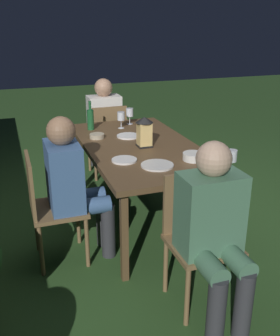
# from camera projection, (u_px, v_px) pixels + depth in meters

# --- Properties ---
(ground_plane) EXTENTS (16.00, 16.00, 0.00)m
(ground_plane) POSITION_uv_depth(u_px,v_px,m) (140.00, 219.00, 3.74)
(ground_plane) COLOR #2D5123
(dining_table) EXTENTS (1.82, 0.96, 0.74)m
(dining_table) POSITION_uv_depth(u_px,v_px,m) (140.00, 150.00, 3.49)
(dining_table) COLOR brown
(dining_table) RESTS_ON ground
(chair_head_far) EXTENTS (0.40, 0.42, 0.87)m
(chair_head_far) POSITION_uv_depth(u_px,v_px,m) (108.00, 137.00, 4.58)
(chair_head_far) COLOR brown
(chair_head_far) RESTS_ON ground
(person_in_cream) EXTENTS (0.48, 0.38, 1.15)m
(person_in_cream) POSITION_uv_depth(u_px,v_px,m) (103.00, 121.00, 4.70)
(person_in_cream) COLOR white
(person_in_cream) RESTS_ON ground
(chair_side_right_a) EXTENTS (0.42, 0.40, 0.87)m
(chair_side_right_a) POSITION_uv_depth(u_px,v_px,m) (49.00, 204.00, 2.94)
(chair_side_right_a) COLOR brown
(chair_side_right_a) RESTS_ON ground
(person_in_blue) EXTENTS (0.38, 0.47, 1.15)m
(person_in_blue) POSITION_uv_depth(u_px,v_px,m) (73.00, 182.00, 2.94)
(person_in_blue) COLOR #426699
(person_in_blue) RESTS_ON ground
(chair_head_near) EXTENTS (0.40, 0.42, 0.87)m
(chair_head_near) POSITION_uv_depth(u_px,v_px,m) (198.00, 233.00, 2.55)
(chair_head_near) COLOR brown
(chair_head_near) RESTS_ON ground
(person_in_green) EXTENTS (0.48, 0.38, 1.15)m
(person_in_green) POSITION_uv_depth(u_px,v_px,m) (215.00, 227.00, 2.32)
(person_in_green) COLOR #4C7A5B
(person_in_green) RESTS_ON ground
(lantern_centerpiece) EXTENTS (0.15, 0.15, 0.27)m
(lantern_centerpiece) POSITION_uv_depth(u_px,v_px,m) (144.00, 130.00, 3.37)
(lantern_centerpiece) COLOR black
(lantern_centerpiece) RESTS_ON dining_table
(green_bottle_on_table) EXTENTS (0.07, 0.07, 0.29)m
(green_bottle_on_table) POSITION_uv_depth(u_px,v_px,m) (90.00, 119.00, 3.90)
(green_bottle_on_table) COLOR #1E5B2D
(green_bottle_on_table) RESTS_ON dining_table
(wine_glass_a) EXTENTS (0.08, 0.08, 0.17)m
(wine_glass_a) POSITION_uv_depth(u_px,v_px,m) (232.00, 157.00, 2.81)
(wine_glass_a) COLOR silver
(wine_glass_a) RESTS_ON dining_table
(wine_glass_b) EXTENTS (0.08, 0.08, 0.17)m
(wine_glass_b) POSITION_uv_depth(u_px,v_px,m) (121.00, 117.00, 3.95)
(wine_glass_b) COLOR silver
(wine_glass_b) RESTS_ON dining_table
(wine_glass_c) EXTENTS (0.08, 0.08, 0.17)m
(wine_glass_c) POSITION_uv_depth(u_px,v_px,m) (130.00, 113.00, 4.10)
(wine_glass_c) COLOR silver
(wine_glass_c) RESTS_ON dining_table
(plate_a) EXTENTS (0.25, 0.25, 0.01)m
(plate_a) POSITION_uv_depth(u_px,v_px,m) (157.00, 165.00, 2.97)
(plate_a) COLOR silver
(plate_a) RESTS_ON dining_table
(plate_b) EXTENTS (0.22, 0.22, 0.01)m
(plate_b) POSITION_uv_depth(u_px,v_px,m) (128.00, 136.00, 3.70)
(plate_b) COLOR white
(plate_b) RESTS_ON dining_table
(plate_c) EXTENTS (0.20, 0.20, 0.01)m
(plate_c) POSITION_uv_depth(u_px,v_px,m) (124.00, 160.00, 3.07)
(plate_c) COLOR white
(plate_c) RESTS_ON dining_table
(bowl_olives) EXTENTS (0.17, 0.17, 0.06)m
(bowl_olives) POSITION_uv_depth(u_px,v_px,m) (193.00, 156.00, 3.08)
(bowl_olives) COLOR silver
(bowl_olives) RESTS_ON dining_table
(bowl_bread) EXTENTS (0.14, 0.14, 0.04)m
(bowl_bread) POSITION_uv_depth(u_px,v_px,m) (97.00, 136.00, 3.65)
(bowl_bread) COLOR #BCAD8E
(bowl_bread) RESTS_ON dining_table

